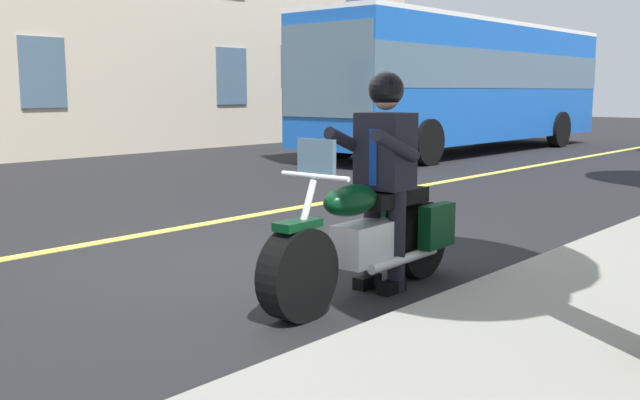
# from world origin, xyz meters

# --- Properties ---
(ground_plane) EXTENTS (80.00, 80.00, 0.00)m
(ground_plane) POSITION_xyz_m (0.00, 0.00, 0.00)
(ground_plane) COLOR black
(lane_center_stripe) EXTENTS (60.00, 0.16, 0.01)m
(lane_center_stripe) POSITION_xyz_m (0.00, -2.00, 0.01)
(lane_center_stripe) COLOR #E5DB4C
(lane_center_stripe) RESTS_ON ground_plane
(motorcycle_main) EXTENTS (2.22, 0.63, 1.26)m
(motorcycle_main) POSITION_xyz_m (0.07, 1.32, 0.45)
(motorcycle_main) COLOR black
(motorcycle_main) RESTS_ON ground_plane
(rider_main) EXTENTS (0.63, 0.56, 1.74)m
(rider_main) POSITION_xyz_m (-0.12, 1.31, 1.04)
(rider_main) COLOR black
(rider_main) RESTS_ON ground_plane
(bus_near) EXTENTS (11.05, 2.70, 3.30)m
(bus_near) POSITION_xyz_m (-12.14, -5.01, 1.87)
(bus_near) COLOR blue
(bus_near) RESTS_ON ground_plane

